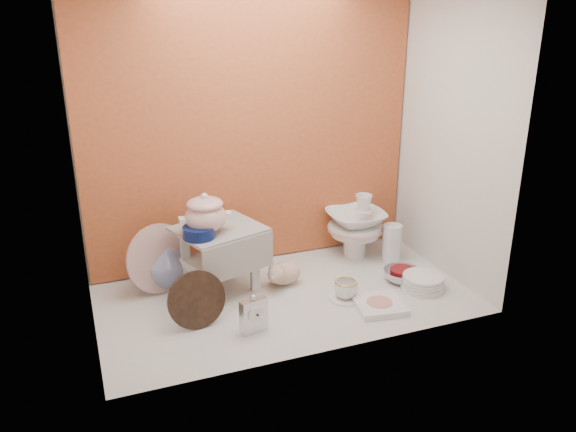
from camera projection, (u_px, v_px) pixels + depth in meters
name	position (u px, v px, depth m)	size (l,w,h in m)	color
ground	(286.00, 297.00, 2.90)	(1.80, 1.80, 0.00)	silver
niche_shell	(272.00, 103.00, 2.73)	(1.86, 1.03, 1.53)	#CD5533
step_stool	(220.00, 259.00, 2.92)	(0.40, 0.34, 0.34)	silver
soup_tureen	(205.00, 213.00, 2.77)	(0.24, 0.24, 0.20)	white
cobalt_bowl	(199.00, 232.00, 2.74)	(0.15, 0.15, 0.06)	#09164A
floral_platter	(159.00, 258.00, 2.92)	(0.35, 0.08, 0.35)	white
blue_white_vase	(165.00, 259.00, 2.99)	(0.27, 0.27, 0.28)	silver
lacquer_tray	(197.00, 300.00, 2.61)	(0.27, 0.07, 0.27)	black
mantel_clock	(254.00, 314.00, 2.58)	(0.12, 0.04, 0.18)	silver
plush_pig	(284.00, 273.00, 3.01)	(0.22, 0.15, 0.13)	#C9A68D
teacup_saucer	(345.00, 298.00, 2.88)	(0.16, 0.16, 0.01)	white
gold_rim_teacup	(346.00, 289.00, 2.87)	(0.11, 0.11, 0.09)	white
lattice_dish	(379.00, 305.00, 2.80)	(0.22, 0.22, 0.03)	white
dinner_plate_stack	(423.00, 282.00, 2.98)	(0.22, 0.22, 0.07)	white
crystal_bowl	(402.00, 275.00, 3.06)	(0.20, 0.20, 0.06)	silver
clear_glass_vase	(392.00, 243.00, 3.27)	(0.11, 0.11, 0.21)	silver
porcelain_tower	(355.00, 226.00, 3.31)	(0.32, 0.32, 0.36)	white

